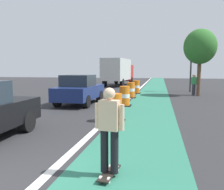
{
  "coord_description": "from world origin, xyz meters",
  "views": [
    {
      "loc": [
        2.99,
        -3.29,
        2.02
      ],
      "look_at": [
        1.3,
        4.85,
        1.1
      ],
      "focal_mm": 37.39,
      "sensor_mm": 36.0,
      "label": 1
    }
  ],
  "objects_px": {
    "skateboarder_on_lane": "(109,129)",
    "traffic_barrel_far": "(136,87)",
    "delivery_truck_down_block": "(118,71)",
    "traffic_light_corner": "(192,52)",
    "traffic_barrel_mid": "(125,96)",
    "traffic_barrel_back": "(131,90)",
    "pedestrian_waiting": "(195,84)",
    "traffic_barrel_front": "(115,108)",
    "street_tree_sidewalk": "(200,47)",
    "parked_sedan_second": "(80,90)",
    "pedestrian_crossing": "(193,84)"
  },
  "relations": [
    {
      "from": "traffic_barrel_mid",
      "to": "pedestrian_waiting",
      "type": "relative_size",
      "value": 0.68
    },
    {
      "from": "traffic_barrel_front",
      "to": "traffic_barrel_mid",
      "type": "relative_size",
      "value": 1.0
    },
    {
      "from": "skateboarder_on_lane",
      "to": "pedestrian_waiting",
      "type": "xyz_separation_m",
      "value": [
        3.57,
        15.2,
        -0.05
      ]
    },
    {
      "from": "skateboarder_on_lane",
      "to": "pedestrian_crossing",
      "type": "bearing_deg",
      "value": 76.93
    },
    {
      "from": "delivery_truck_down_block",
      "to": "pedestrian_crossing",
      "type": "distance_m",
      "value": 12.14
    },
    {
      "from": "traffic_barrel_front",
      "to": "traffic_barrel_mid",
      "type": "bearing_deg",
      "value": 93.11
    },
    {
      "from": "traffic_barrel_far",
      "to": "street_tree_sidewalk",
      "type": "xyz_separation_m",
      "value": [
        4.82,
        -0.86,
        3.14
      ]
    },
    {
      "from": "traffic_barrel_mid",
      "to": "street_tree_sidewalk",
      "type": "height_order",
      "value": "street_tree_sidewalk"
    },
    {
      "from": "delivery_truck_down_block",
      "to": "pedestrian_crossing",
      "type": "height_order",
      "value": "delivery_truck_down_block"
    },
    {
      "from": "traffic_barrel_front",
      "to": "traffic_barrel_far",
      "type": "distance_m",
      "value": 10.78
    },
    {
      "from": "traffic_barrel_back",
      "to": "delivery_truck_down_block",
      "type": "height_order",
      "value": "delivery_truck_down_block"
    },
    {
      "from": "parked_sedan_second",
      "to": "street_tree_sidewalk",
      "type": "bearing_deg",
      "value": 38.46
    },
    {
      "from": "skateboarder_on_lane",
      "to": "traffic_barrel_back",
      "type": "bearing_deg",
      "value": 95.3
    },
    {
      "from": "traffic_barrel_back",
      "to": "traffic_light_corner",
      "type": "xyz_separation_m",
      "value": [
        4.67,
        5.28,
        2.97
      ]
    },
    {
      "from": "skateboarder_on_lane",
      "to": "parked_sedan_second",
      "type": "height_order",
      "value": "parked_sedan_second"
    },
    {
      "from": "skateboarder_on_lane",
      "to": "traffic_barrel_front",
      "type": "xyz_separation_m",
      "value": [
        -0.79,
        4.58,
        -0.38
      ]
    },
    {
      "from": "traffic_barrel_mid",
      "to": "traffic_barrel_far",
      "type": "height_order",
      "value": "same"
    },
    {
      "from": "delivery_truck_down_block",
      "to": "street_tree_sidewalk",
      "type": "bearing_deg",
      "value": -50.43
    },
    {
      "from": "traffic_barrel_front",
      "to": "traffic_barrel_back",
      "type": "distance_m",
      "value": 7.7
    },
    {
      "from": "pedestrian_waiting",
      "to": "traffic_barrel_mid",
      "type": "bearing_deg",
      "value": -124.35
    },
    {
      "from": "traffic_barrel_mid",
      "to": "pedestrian_waiting",
      "type": "bearing_deg",
      "value": 55.65
    },
    {
      "from": "skateboarder_on_lane",
      "to": "traffic_barrel_mid",
      "type": "relative_size",
      "value": 1.55
    },
    {
      "from": "traffic_barrel_back",
      "to": "pedestrian_waiting",
      "type": "xyz_separation_m",
      "value": [
        4.71,
        2.92,
        0.33
      ]
    },
    {
      "from": "traffic_light_corner",
      "to": "pedestrian_crossing",
      "type": "bearing_deg",
      "value": -92.53
    },
    {
      "from": "traffic_barrel_back",
      "to": "traffic_barrel_far",
      "type": "distance_m",
      "value": 3.09
    },
    {
      "from": "traffic_barrel_back",
      "to": "pedestrian_waiting",
      "type": "bearing_deg",
      "value": 31.83
    },
    {
      "from": "parked_sedan_second",
      "to": "delivery_truck_down_block",
      "type": "distance_m",
      "value": 15.51
    },
    {
      "from": "skateboarder_on_lane",
      "to": "traffic_barrel_mid",
      "type": "distance_m",
      "value": 8.56
    },
    {
      "from": "skateboarder_on_lane",
      "to": "parked_sedan_second",
      "type": "relative_size",
      "value": 0.41
    },
    {
      "from": "traffic_barrel_back",
      "to": "delivery_truck_down_block",
      "type": "xyz_separation_m",
      "value": [
        -3.03,
        11.81,
        1.31
      ]
    },
    {
      "from": "skateboarder_on_lane",
      "to": "street_tree_sidewalk",
      "type": "height_order",
      "value": "street_tree_sidewalk"
    },
    {
      "from": "skateboarder_on_lane",
      "to": "traffic_barrel_far",
      "type": "distance_m",
      "value": 15.41
    },
    {
      "from": "traffic_barrel_front",
      "to": "traffic_barrel_mid",
      "type": "xyz_separation_m",
      "value": [
        -0.21,
        3.91,
        0.0
      ]
    },
    {
      "from": "traffic_barrel_back",
      "to": "traffic_barrel_front",
      "type": "bearing_deg",
      "value": -87.44
    },
    {
      "from": "traffic_barrel_back",
      "to": "street_tree_sidewalk",
      "type": "xyz_separation_m",
      "value": [
        4.89,
        2.23,
        3.14
      ]
    },
    {
      "from": "pedestrian_waiting",
      "to": "street_tree_sidewalk",
      "type": "height_order",
      "value": "street_tree_sidewalk"
    },
    {
      "from": "parked_sedan_second",
      "to": "pedestrian_waiting",
      "type": "xyz_separation_m",
      "value": [
        7.23,
        6.58,
        0.03
      ]
    },
    {
      "from": "traffic_barrel_mid",
      "to": "traffic_barrel_back",
      "type": "relative_size",
      "value": 1.0
    },
    {
      "from": "traffic_barrel_mid",
      "to": "traffic_barrel_back",
      "type": "distance_m",
      "value": 3.78
    },
    {
      "from": "pedestrian_crossing",
      "to": "pedestrian_waiting",
      "type": "xyz_separation_m",
      "value": [
        0.17,
        0.56,
        0.0
      ]
    },
    {
      "from": "street_tree_sidewalk",
      "to": "traffic_barrel_far",
      "type": "bearing_deg",
      "value": 169.87
    },
    {
      "from": "skateboarder_on_lane",
      "to": "parked_sedan_second",
      "type": "xyz_separation_m",
      "value": [
        -3.66,
        8.62,
        -0.08
      ]
    },
    {
      "from": "traffic_light_corner",
      "to": "street_tree_sidewalk",
      "type": "bearing_deg",
      "value": -85.74
    },
    {
      "from": "traffic_barrel_front",
      "to": "street_tree_sidewalk",
      "type": "relative_size",
      "value": 0.22
    },
    {
      "from": "traffic_barrel_mid",
      "to": "traffic_barrel_far",
      "type": "relative_size",
      "value": 1.0
    },
    {
      "from": "traffic_light_corner",
      "to": "parked_sedan_second",
      "type": "bearing_deg",
      "value": -128.78
    },
    {
      "from": "delivery_truck_down_block",
      "to": "traffic_light_corner",
      "type": "bearing_deg",
      "value": -40.32
    },
    {
      "from": "parked_sedan_second",
      "to": "street_tree_sidewalk",
      "type": "height_order",
      "value": "street_tree_sidewalk"
    },
    {
      "from": "traffic_barrel_mid",
      "to": "traffic_light_corner",
      "type": "height_order",
      "value": "traffic_light_corner"
    },
    {
      "from": "street_tree_sidewalk",
      "to": "delivery_truck_down_block",
      "type": "bearing_deg",
      "value": 129.57
    }
  ]
}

